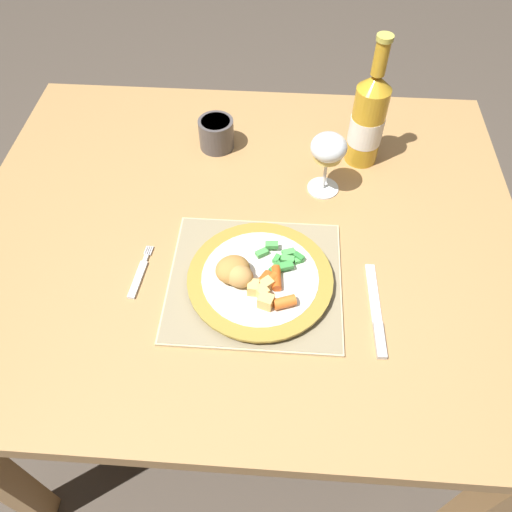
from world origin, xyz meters
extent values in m
plane|color=#4C4238|center=(0.00, 0.00, 0.00)|extent=(6.00, 6.00, 0.00)
cube|color=#AD7F4C|center=(0.00, 0.00, 0.72)|extent=(1.16, 0.97, 0.04)
cube|color=#AD7F4C|center=(0.52, -0.43, 0.35)|extent=(0.06, 0.06, 0.70)
cube|color=#AD7F4C|center=(-0.52, 0.43, 0.35)|extent=(0.06, 0.06, 0.70)
cube|color=#AD7F4C|center=(0.52, 0.43, 0.35)|extent=(0.06, 0.06, 0.70)
cube|color=#CCB789|center=(0.03, -0.14, 0.74)|extent=(0.33, 0.30, 0.01)
cube|color=gray|center=(0.03, -0.14, 0.75)|extent=(0.32, 0.29, 0.00)
cylinder|color=silver|center=(0.04, -0.15, 0.75)|extent=(0.22, 0.22, 0.01)
cylinder|color=olive|center=(0.04, -0.15, 0.76)|extent=(0.27, 0.27, 0.01)
cylinder|color=silver|center=(0.04, -0.15, 0.77)|extent=(0.22, 0.22, 0.00)
ellipsoid|color=tan|center=(0.01, -0.17, 0.79)|extent=(0.07, 0.06, 0.04)
ellipsoid|color=tan|center=(-0.01, -0.15, 0.79)|extent=(0.08, 0.08, 0.04)
ellipsoid|color=#B77F3D|center=(-0.01, -0.15, 0.79)|extent=(0.09, 0.08, 0.04)
cube|color=green|center=(0.07, -0.11, 0.77)|extent=(0.02, 0.02, 0.01)
cube|color=#338438|center=(0.11, -0.10, 0.77)|extent=(0.02, 0.02, 0.01)
cube|color=#4CA84C|center=(0.04, -0.10, 0.77)|extent=(0.03, 0.02, 0.01)
cube|color=#4CA84C|center=(0.09, -0.11, 0.77)|extent=(0.03, 0.02, 0.01)
cube|color=#338438|center=(0.08, -0.13, 0.77)|extent=(0.02, 0.02, 0.01)
cube|color=#338438|center=(0.07, -0.14, 0.77)|extent=(0.03, 0.03, 0.01)
cube|color=green|center=(0.09, -0.13, 0.78)|extent=(0.03, 0.02, 0.01)
cube|color=#4CA84C|center=(0.06, -0.08, 0.78)|extent=(0.03, 0.01, 0.01)
cube|color=#4CA84C|center=(0.12, -0.11, 0.77)|extent=(0.02, 0.02, 0.01)
cube|color=#4CA84C|center=(0.09, -0.09, 0.77)|extent=(0.03, 0.02, 0.01)
cylinder|color=#CC5119|center=(0.05, -0.17, 0.78)|extent=(0.04, 0.04, 0.02)
cylinder|color=#CC5119|center=(0.07, -0.16, 0.77)|extent=(0.02, 0.05, 0.02)
cylinder|color=orange|center=(0.09, -0.21, 0.78)|extent=(0.04, 0.03, 0.02)
cylinder|color=orange|center=(0.06, -0.16, 0.78)|extent=(0.03, 0.04, 0.02)
cube|color=silver|center=(-0.19, -0.16, 0.74)|extent=(0.02, 0.09, 0.01)
cube|color=silver|center=(-0.18, -0.10, 0.74)|extent=(0.01, 0.02, 0.01)
cube|color=silver|center=(-0.18, -0.09, 0.74)|extent=(0.00, 0.02, 0.00)
cube|color=silver|center=(-0.18, -0.08, 0.74)|extent=(0.00, 0.02, 0.00)
cube|color=silver|center=(-0.19, -0.08, 0.74)|extent=(0.00, 0.02, 0.00)
cube|color=silver|center=(-0.19, -0.08, 0.74)|extent=(0.00, 0.02, 0.00)
cube|color=silver|center=(0.26, -0.16, 0.74)|extent=(0.02, 0.13, 0.00)
cube|color=#B2B2B7|center=(0.26, -0.26, 0.74)|extent=(0.02, 0.07, 0.01)
cylinder|color=silver|center=(0.17, 0.12, 0.74)|extent=(0.07, 0.07, 0.00)
cylinder|color=silver|center=(0.17, 0.12, 0.79)|extent=(0.01, 0.01, 0.09)
ellipsoid|color=silver|center=(0.17, 0.12, 0.86)|extent=(0.08, 0.08, 0.06)
cylinder|color=#EACC66|center=(0.17, 0.12, 0.84)|extent=(0.06, 0.06, 0.02)
cylinder|color=gold|center=(0.26, 0.23, 0.83)|extent=(0.07, 0.07, 0.19)
cone|color=gold|center=(0.26, 0.23, 0.94)|extent=(0.07, 0.07, 0.03)
cylinder|color=gold|center=(0.26, 0.23, 0.99)|extent=(0.03, 0.03, 0.07)
cylinder|color=#BFB74C|center=(0.26, 0.23, 1.03)|extent=(0.03, 0.03, 0.01)
cylinder|color=white|center=(0.26, 0.23, 0.82)|extent=(0.08, 0.08, 0.06)
cube|color=#E5BC66|center=(0.03, -0.18, 0.78)|extent=(0.02, 0.02, 0.02)
cube|color=#E5BC66|center=(0.05, -0.19, 0.78)|extent=(0.03, 0.03, 0.02)
cube|color=#E5BC66|center=(0.06, -0.18, 0.78)|extent=(0.03, 0.03, 0.02)
cube|color=#E5BC66|center=(0.06, -0.21, 0.78)|extent=(0.03, 0.03, 0.03)
cylinder|color=#4C4747|center=(-0.08, 0.25, 0.78)|extent=(0.08, 0.08, 0.07)
cylinder|color=#2A2727|center=(-0.08, 0.25, 0.81)|extent=(0.07, 0.07, 0.01)
camera|label=1|loc=(0.07, -0.70, 1.52)|focal=35.00mm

